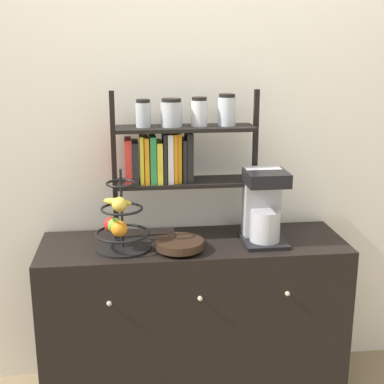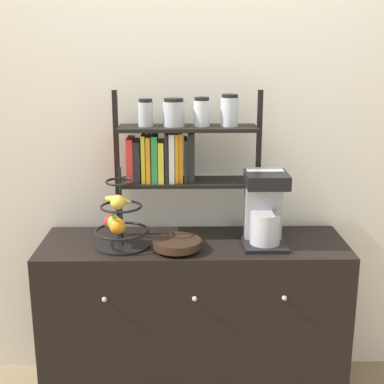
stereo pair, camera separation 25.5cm
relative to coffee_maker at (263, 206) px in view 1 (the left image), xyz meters
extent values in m
cube|color=silver|center=(-0.34, 0.30, 0.28)|extent=(7.00, 0.05, 2.60)
cube|color=black|center=(-0.34, 0.02, -0.60)|extent=(1.50, 0.47, 0.84)
sphere|color=#B2AD8C|center=(-0.75, -0.22, -0.36)|extent=(0.02, 0.02, 0.02)
sphere|color=#B2AD8C|center=(-0.34, -0.22, -0.36)|extent=(0.02, 0.02, 0.02)
sphere|color=#B2AD8C|center=(0.07, -0.22, -0.36)|extent=(0.02, 0.02, 0.02)
cube|color=black|center=(0.00, -0.02, -0.17)|extent=(0.21, 0.25, 0.02)
cube|color=#B7B7BC|center=(0.00, 0.04, 0.01)|extent=(0.18, 0.10, 0.34)
cylinder|color=#B7B7BC|center=(0.00, -0.05, -0.09)|extent=(0.14, 0.14, 0.15)
cube|color=black|center=(0.00, -0.04, 0.15)|extent=(0.20, 0.20, 0.06)
cylinder|color=black|center=(-0.68, -0.03, -0.17)|extent=(0.26, 0.26, 0.01)
cylinder|color=black|center=(-0.68, -0.03, 0.02)|extent=(0.01, 0.01, 0.38)
torus|color=black|center=(-0.68, -0.03, -0.10)|extent=(0.26, 0.26, 0.01)
torus|color=black|center=(-0.68, -0.03, 0.02)|extent=(0.20, 0.20, 0.01)
torus|color=black|center=(-0.68, -0.03, 0.14)|extent=(0.14, 0.14, 0.01)
sphere|color=red|center=(-0.73, 0.00, -0.07)|extent=(0.07, 0.07, 0.07)
sphere|color=#6BAD33|center=(-0.72, -0.01, -0.07)|extent=(0.07, 0.07, 0.07)
sphere|color=orange|center=(-0.70, -0.07, -0.06)|extent=(0.08, 0.08, 0.08)
ellipsoid|color=yellow|center=(-0.70, 0.01, 0.04)|extent=(0.15, 0.10, 0.04)
sphere|color=gold|center=(-0.69, -0.08, 0.05)|extent=(0.07, 0.07, 0.07)
cylinder|color=black|center=(-0.42, -0.09, -0.17)|extent=(0.13, 0.13, 0.02)
cylinder|color=black|center=(-0.42, -0.09, -0.14)|extent=(0.23, 0.23, 0.04)
cube|color=black|center=(-0.71, 0.13, 0.18)|extent=(0.02, 0.02, 0.73)
cube|color=black|center=(-0.02, 0.13, 0.18)|extent=(0.02, 0.02, 0.73)
cube|color=black|center=(-0.37, 0.13, 0.10)|extent=(0.67, 0.20, 0.02)
cube|color=black|center=(-0.37, 0.13, 0.37)|extent=(0.67, 0.20, 0.02)
cube|color=red|center=(-0.65, 0.13, 0.21)|extent=(0.03, 0.15, 0.21)
cube|color=black|center=(-0.61, 0.13, 0.21)|extent=(0.03, 0.16, 0.20)
cube|color=yellow|center=(-0.58, 0.13, 0.22)|extent=(0.02, 0.15, 0.23)
cube|color=orange|center=(-0.56, 0.13, 0.22)|extent=(0.02, 0.16, 0.23)
cube|color=#2D8C47|center=(-0.53, 0.13, 0.22)|extent=(0.03, 0.16, 0.23)
cube|color=yellow|center=(-0.50, 0.13, 0.21)|extent=(0.03, 0.16, 0.20)
cube|color=black|center=(-0.47, 0.13, 0.23)|extent=(0.02, 0.16, 0.24)
cube|color=white|center=(-0.44, 0.13, 0.23)|extent=(0.03, 0.15, 0.24)
cube|color=orange|center=(-0.42, 0.13, 0.23)|extent=(0.02, 0.14, 0.24)
cube|color=orange|center=(-0.40, 0.13, 0.23)|extent=(0.02, 0.13, 0.24)
cube|color=black|center=(-0.38, 0.13, 0.21)|extent=(0.02, 0.15, 0.21)
cube|color=black|center=(-0.35, 0.13, 0.23)|extent=(0.03, 0.14, 0.24)
cylinder|color=#ADB2B7|center=(-0.57, 0.13, 0.43)|extent=(0.07, 0.07, 0.12)
cylinder|color=black|center=(-0.57, 0.13, 0.50)|extent=(0.07, 0.07, 0.02)
cylinder|color=#ADB2B7|center=(-0.43, 0.13, 0.44)|extent=(0.10, 0.10, 0.12)
cylinder|color=black|center=(-0.43, 0.13, 0.50)|extent=(0.09, 0.09, 0.02)
cylinder|color=silver|center=(-0.30, 0.13, 0.44)|extent=(0.08, 0.08, 0.12)
cylinder|color=black|center=(-0.30, 0.13, 0.51)|extent=(0.07, 0.07, 0.02)
cylinder|color=silver|center=(-0.16, 0.13, 0.44)|extent=(0.09, 0.09, 0.14)
cylinder|color=black|center=(-0.16, 0.13, 0.52)|extent=(0.08, 0.08, 0.02)
camera|label=1|loc=(-0.64, -2.43, 0.74)|focal=50.00mm
camera|label=2|loc=(-0.39, -2.44, 0.74)|focal=50.00mm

